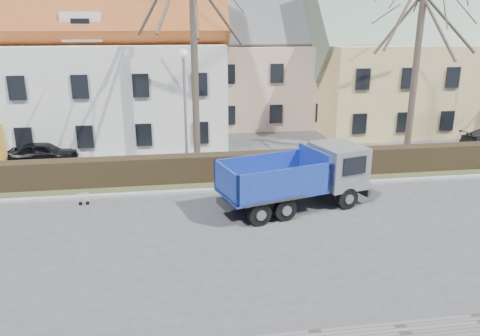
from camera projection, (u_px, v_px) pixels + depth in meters
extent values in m
plane|color=#454648|center=(266.00, 231.00, 17.49)|extent=(120.00, 120.00, 0.00)
cube|color=#9E9E9E|center=(246.00, 188.00, 21.81)|extent=(80.00, 0.30, 0.12)
cube|color=#3D4426|center=(241.00, 178.00, 23.32)|extent=(80.00, 3.00, 0.10)
cube|color=black|center=(241.00, 167.00, 22.95)|extent=(60.00, 0.90, 1.30)
imported|color=black|center=(44.00, 153.00, 25.61)|extent=(3.65, 1.62, 1.22)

